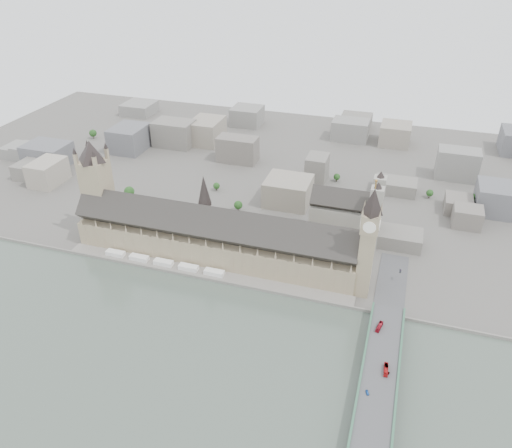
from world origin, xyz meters
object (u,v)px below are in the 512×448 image
(victoria_tower, at_px, (97,185))
(car_approach, at_px, (400,271))
(westminster_abbey, at_px, (347,215))
(palace_of_westminster, at_px, (214,237))
(westminster_bridge, at_px, (379,379))
(elizabeth_tower, at_px, (369,236))
(red_bus_south, at_px, (386,370))
(red_bus_north, at_px, (379,327))
(car_blue, at_px, (367,393))
(car_silver, at_px, (387,374))

(victoria_tower, xyz_separation_m, car_approach, (289.55, 9.31, -44.29))
(westminster_abbey, bearing_deg, palace_of_westminster, -145.83)
(westminster_abbey, bearing_deg, westminster_bridge, -74.36)
(palace_of_westminster, xyz_separation_m, elizabeth_tower, (138.00, -11.70, 35.38))
(westminster_abbey, relative_size, red_bus_south, 5.81)
(westminster_abbey, bearing_deg, red_bus_north, -71.44)
(red_bus_south, xyz_separation_m, car_blue, (-9.66, -22.48, -0.94))
(westminster_bridge, height_order, car_approach, car_approach)
(victoria_tower, distance_m, red_bus_north, 290.60)
(palace_of_westminster, xyz_separation_m, victoria_tower, (-122.00, 6.30, 32.50))
(westminster_bridge, bearing_deg, red_bus_north, 96.24)
(palace_of_westminster, xyz_separation_m, car_approach, (167.55, 15.61, -11.79))
(red_bus_north, xyz_separation_m, car_blue, (-1.20, -63.74, -0.92))
(red_bus_south, bearing_deg, palace_of_westminster, 144.70)
(car_blue, bearing_deg, car_approach, 63.41)
(red_bus_south, bearing_deg, westminster_bridge, -136.51)
(palace_of_westminster, xyz_separation_m, westminster_abbey, (110.92, 75.30, 2.38))
(elizabeth_tower, height_order, red_bus_south, elizabeth_tower)
(westminster_abbey, distance_m, red_bus_south, 187.36)
(victoria_tower, distance_m, westminster_abbey, 244.79)
(elizabeth_tower, height_order, car_approach, elizabeth_tower)
(westminster_bridge, height_order, westminster_abbey, westminster_abbey)
(palace_of_westminster, bearing_deg, westminster_abbey, 34.17)
(palace_of_westminster, relative_size, victoria_tower, 2.65)
(red_bus_north, distance_m, car_approach, 78.49)
(palace_of_westminster, bearing_deg, red_bus_south, -32.00)
(red_bus_south, distance_m, car_blue, 24.48)
(red_bus_south, bearing_deg, car_blue, -116.55)
(elizabeth_tower, bearing_deg, car_blue, -81.10)
(palace_of_westminster, relative_size, car_silver, 57.08)
(victoria_tower, xyz_separation_m, westminster_bridge, (284.00, -113.50, -50.08))
(red_bus_north, height_order, car_blue, red_bus_north)
(westminster_abbey, xyz_separation_m, car_blue, (44.95, -201.21, -14.14))
(palace_of_westminster, bearing_deg, car_approach, 5.32)
(westminster_abbey, bearing_deg, car_approach, -46.51)
(victoria_tower, height_order, westminster_abbey, victoria_tower)
(car_blue, height_order, car_silver, car_silver)
(westminster_abbey, height_order, car_silver, westminster_abbey)
(palace_of_westminster, relative_size, westminster_bridge, 0.82)
(westminster_bridge, xyz_separation_m, red_bus_south, (3.54, 3.77, 6.76))
(elizabeth_tower, relative_size, car_approach, 23.38)
(victoria_tower, height_order, red_bus_south, victoria_tower)
(elizabeth_tower, height_order, westminster_abbey, elizabeth_tower)
(red_bus_north, bearing_deg, westminster_abbey, 120.12)
(car_approach, bearing_deg, elizabeth_tower, -138.01)
(palace_of_westminster, relative_size, elizabeth_tower, 2.47)
(westminster_abbey, relative_size, car_silver, 14.65)
(westminster_bridge, relative_size, red_bus_north, 28.06)
(palace_of_westminster, height_order, red_bus_south, palace_of_westminster)
(palace_of_westminster, xyz_separation_m, red_bus_north, (157.08, -62.17, -10.84))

